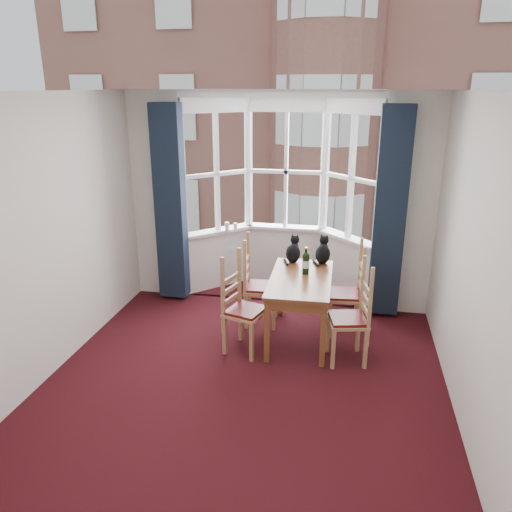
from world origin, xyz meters
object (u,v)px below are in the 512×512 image
(chair_right_near, at_px, (356,320))
(cat_left, at_px, (293,252))
(chair_right_far, at_px, (352,296))
(candle_short, at_px, (235,227))
(chair_left_far, at_px, (254,288))
(cat_right, at_px, (323,252))
(dining_table, at_px, (301,286))
(chair_left_near, at_px, (239,310))
(candle_tall, at_px, (227,226))
(wine_bottle, at_px, (306,262))

(chair_right_near, bearing_deg, cat_left, 131.09)
(chair_right_near, xyz_separation_m, chair_right_far, (-0.05, 0.66, 0.00))
(candle_short, bearing_deg, chair_left_far, -66.13)
(chair_right_near, distance_m, cat_right, 1.12)
(dining_table, height_order, cat_left, cat_left)
(dining_table, distance_m, chair_left_near, 0.77)
(cat_right, height_order, candle_short, cat_right)
(chair_right_far, bearing_deg, dining_table, -155.03)
(chair_right_far, distance_m, candle_short, 2.09)
(chair_left_far, relative_size, candle_tall, 7.40)
(cat_right, height_order, wine_bottle, cat_right)
(chair_left_near, height_order, candle_short, candle_short)
(chair_left_far, xyz_separation_m, chair_right_near, (1.25, -0.68, 0.00))
(chair_right_near, bearing_deg, candle_short, 134.07)
(chair_right_far, xyz_separation_m, cat_right, (-0.39, 0.28, 0.43))
(wine_bottle, bearing_deg, cat_right, 68.45)
(chair_left_far, xyz_separation_m, chair_right_far, (1.20, -0.02, 0.00))
(dining_table, distance_m, candle_tall, 1.87)
(cat_left, height_order, candle_tall, cat_left)
(chair_right_near, bearing_deg, cat_right, 114.59)
(dining_table, xyz_separation_m, candle_short, (-1.10, 1.42, 0.26))
(chair_right_far, bearing_deg, chair_right_near, -85.91)
(chair_right_near, bearing_deg, chair_right_far, 94.09)
(wine_bottle, bearing_deg, chair_right_far, 14.48)
(candle_tall, distance_m, candle_short, 0.12)
(dining_table, height_order, cat_right, cat_right)
(chair_left_near, relative_size, chair_left_far, 1.00)
(dining_table, height_order, candle_tall, candle_tall)
(cat_right, distance_m, wine_bottle, 0.46)
(dining_table, relative_size, chair_right_far, 1.42)
(cat_left, bearing_deg, candle_short, 136.85)
(chair_right_far, bearing_deg, wine_bottle, -165.52)
(chair_left_far, distance_m, chair_right_near, 1.42)
(chair_left_near, xyz_separation_m, candle_tall, (-0.57, 1.77, 0.46))
(wine_bottle, bearing_deg, cat_left, 116.17)
(chair_right_near, distance_m, chair_right_far, 0.66)
(wine_bottle, bearing_deg, dining_table, -106.22)
(cat_left, bearing_deg, chair_right_far, -18.60)
(cat_left, xyz_separation_m, cat_right, (0.36, 0.03, 0.00))
(chair_right_far, relative_size, cat_right, 2.60)
(chair_left_near, distance_m, chair_right_far, 1.40)
(chair_left_far, distance_m, candle_short, 1.31)
(chair_right_near, bearing_deg, chair_left_near, -179.96)
(chair_right_near, height_order, cat_right, cat_right)
(cat_left, relative_size, candle_tall, 2.81)
(chair_right_near, bearing_deg, wine_bottle, 139.30)
(candle_tall, height_order, candle_short, candle_tall)
(candle_tall, bearing_deg, chair_right_near, -43.60)
(dining_table, height_order, chair_left_near, chair_left_near)
(chair_right_far, xyz_separation_m, candle_short, (-1.70, 1.14, 0.45))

